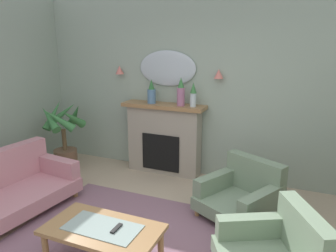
# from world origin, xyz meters

# --- Properties ---
(wall_back) EXTENTS (6.86, 0.10, 2.87)m
(wall_back) POSITION_xyz_m (0.00, 2.53, 1.44)
(wall_back) COLOR #93A393
(wall_back) RESTS_ON ground
(fireplace) EXTENTS (1.36, 0.36, 1.16)m
(fireplace) POSITION_xyz_m (-0.72, 2.31, 0.57)
(fireplace) COLOR gray
(fireplace) RESTS_ON ground
(mantel_vase_centre) EXTENTS (0.13, 0.13, 0.39)m
(mantel_vase_centre) POSITION_xyz_m (-0.92, 2.28, 1.33)
(mantel_vase_centre) COLOR #4C7093
(mantel_vase_centre) RESTS_ON fireplace
(mantel_vase_right) EXTENTS (0.12, 0.12, 0.44)m
(mantel_vase_right) POSITION_xyz_m (-0.42, 2.28, 1.36)
(mantel_vase_right) COLOR #9E6084
(mantel_vase_right) RESTS_ON fireplace
(mantel_vase_left) EXTENTS (0.10, 0.10, 0.37)m
(mantel_vase_left) POSITION_xyz_m (-0.22, 2.28, 1.35)
(mantel_vase_left) COLOR silver
(mantel_vase_left) RESTS_ON fireplace
(wall_mirror) EXTENTS (0.96, 0.06, 0.56)m
(wall_mirror) POSITION_xyz_m (-0.72, 2.45, 1.71)
(wall_mirror) COLOR #B2BCC6
(wall_sconce_left) EXTENTS (0.14, 0.14, 0.14)m
(wall_sconce_left) POSITION_xyz_m (-1.57, 2.40, 1.66)
(wall_sconce_left) COLOR #D17066
(wall_sconce_right) EXTENTS (0.14, 0.14, 0.14)m
(wall_sconce_right) POSITION_xyz_m (0.13, 2.40, 1.66)
(wall_sconce_right) COLOR #D17066
(coffee_table) EXTENTS (1.10, 0.60, 0.45)m
(coffee_table) POSITION_xyz_m (-0.31, -0.08, 0.38)
(coffee_table) COLOR olive
(coffee_table) RESTS_ON ground
(tv_remote) EXTENTS (0.04, 0.16, 0.02)m
(tv_remote) POSITION_xyz_m (-0.17, -0.06, 0.45)
(tv_remote) COLOR black
(tv_remote) RESTS_ON coffee_table
(floral_couch) EXTENTS (1.03, 1.79, 0.76)m
(floral_couch) POSITION_xyz_m (-2.04, 0.27, 0.32)
(floral_couch) COLOR #B77A84
(floral_couch) RESTS_ON ground
(armchair_beside_couch) EXTENTS (1.09, 1.10, 0.71)m
(armchair_beside_couch) POSITION_xyz_m (0.73, 1.40, 0.31)
(armchair_beside_couch) COLOR gray
(armchair_beside_couch) RESTS_ON ground
(potted_plant_corner_palm) EXTENTS (0.75, 0.77, 1.18)m
(potted_plant_corner_palm) POSITION_xyz_m (-2.33, 1.78, 0.60)
(potted_plant_corner_palm) COLOR brown
(potted_plant_corner_palm) RESTS_ON ground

